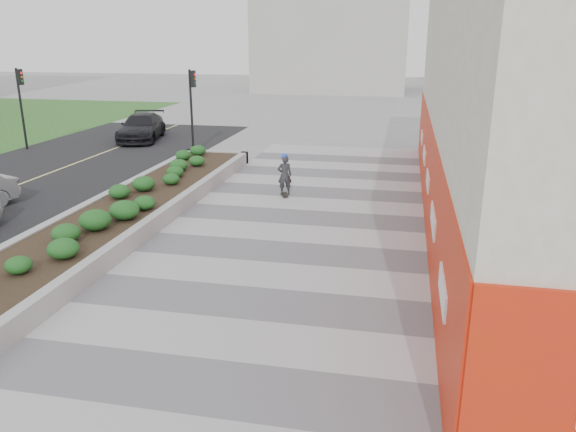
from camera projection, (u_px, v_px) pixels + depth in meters
name	position (u px, v px, depth m)	size (l,w,h in m)	color
ground	(227.00, 344.00, 10.89)	(160.00, 160.00, 0.00)	gray
walkway	(264.00, 281.00, 13.69)	(8.00, 36.00, 0.01)	#A8A8AD
building	(537.00, 97.00, 16.73)	(6.04, 24.08, 8.00)	beige
planter	(130.00, 206.00, 18.35)	(3.00, 18.00, 0.90)	#9E9EA0
traffic_signal_near	(192.00, 99.00, 27.78)	(0.33, 0.28, 4.20)	black
traffic_signal_far	(21.00, 97.00, 29.07)	(0.33, 0.28, 4.20)	black
manhole_cover	(284.00, 283.00, 13.60)	(0.44, 0.44, 0.01)	#595654
skateboarder	(285.00, 175.00, 20.79)	(0.63, 0.75, 1.62)	beige
car_dark	(142.00, 127.00, 32.44)	(2.08, 5.11, 1.48)	black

